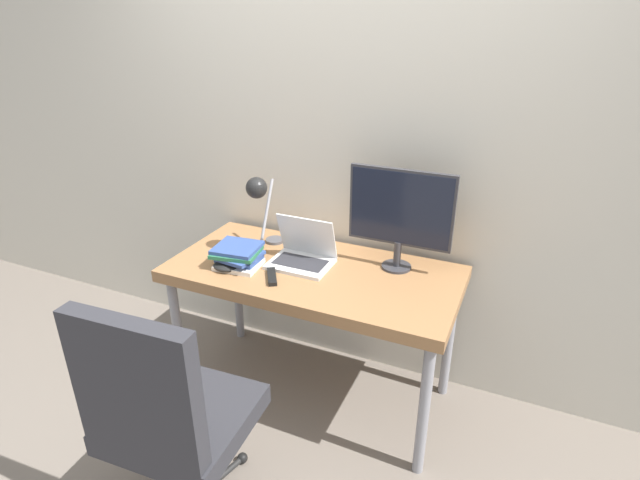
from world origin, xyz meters
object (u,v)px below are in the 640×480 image
(monitor, at_px, (400,212))
(game_controller, at_px, (225,266))
(laptop, at_px, (303,254))
(office_chair, at_px, (166,412))
(book_stack, at_px, (238,256))
(desk_lamp, at_px, (259,196))

(monitor, relative_size, game_controller, 3.86)
(laptop, relative_size, office_chair, 0.29)
(office_chair, height_order, game_controller, office_chair)
(monitor, height_order, book_stack, monitor)
(laptop, relative_size, book_stack, 1.20)
(game_controller, bearing_deg, desk_lamp, 76.60)
(laptop, height_order, office_chair, office_chair)
(desk_lamp, xyz_separation_m, office_chair, (0.16, -1.00, -0.50))
(laptop, relative_size, monitor, 0.60)
(office_chair, bearing_deg, game_controller, 106.56)
(laptop, distance_m, office_chair, 0.99)
(game_controller, bearing_deg, monitor, 25.99)
(office_chair, xyz_separation_m, book_stack, (-0.19, 0.81, 0.23))
(laptop, height_order, book_stack, laptop)
(desk_lamp, distance_m, game_controller, 0.39)
(book_stack, relative_size, game_controller, 1.94)
(laptop, bearing_deg, monitor, 18.53)
(monitor, bearing_deg, book_stack, -157.71)
(monitor, height_order, game_controller, monitor)
(laptop, relative_size, game_controller, 2.33)
(monitor, relative_size, desk_lamp, 1.21)
(laptop, distance_m, monitor, 0.53)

